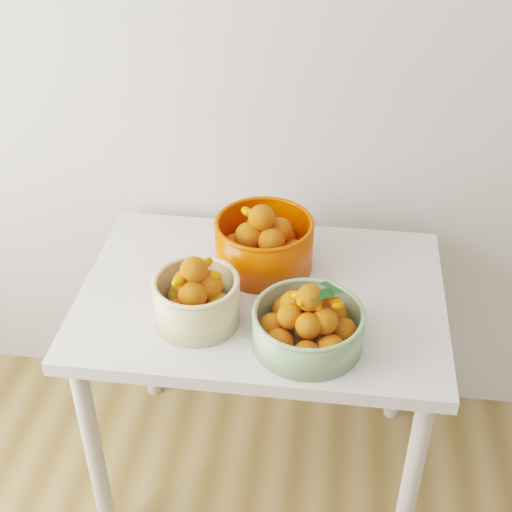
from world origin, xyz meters
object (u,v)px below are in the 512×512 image
Objects in this scene: table at (262,318)px; bowl_green at (308,324)px; bowl_cream at (197,298)px; bowl_orange at (264,243)px.

bowl_green is (0.14, -0.19, 0.16)m from table.
bowl_green is (0.29, -0.05, -0.01)m from bowl_cream.
table is 3.04× the size of bowl_orange.
bowl_cream is 0.30m from bowl_orange.
bowl_orange is (-0.01, 0.12, 0.18)m from table.
table is 0.27m from bowl_cream.
bowl_green is 0.35m from bowl_orange.
table is 0.28m from bowl_green.
bowl_orange reaches higher than table.
bowl_green is at bearing -54.02° from table.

